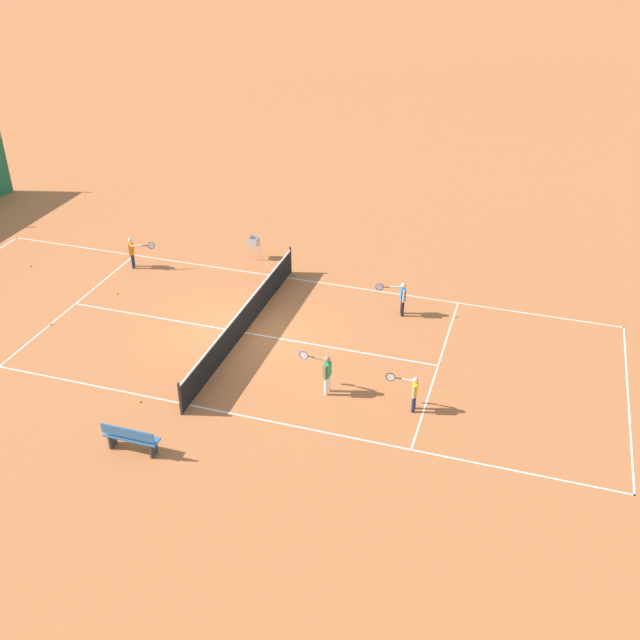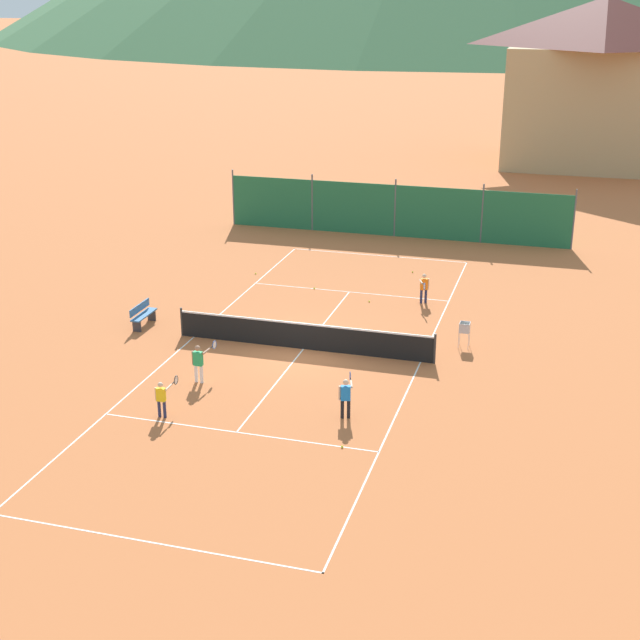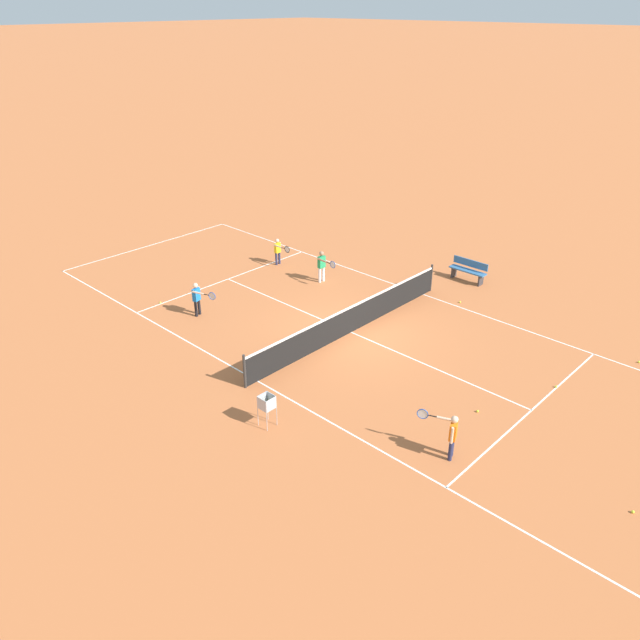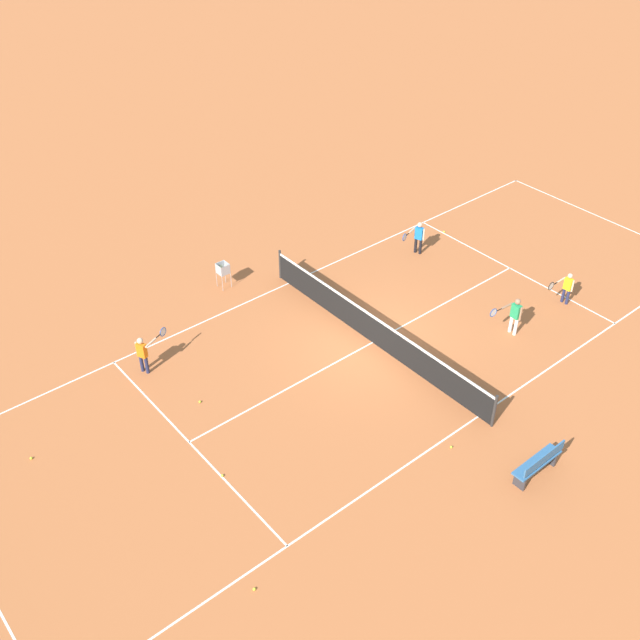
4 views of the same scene
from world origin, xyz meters
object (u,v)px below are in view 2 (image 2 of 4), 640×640
at_px(courtside_bench, 143,314).
at_px(alpine_chalet, 600,80).
at_px(tennis_ball_by_net_left, 314,288).
at_px(tennis_ball_mid_court, 256,273).
at_px(ball_hopper, 465,329).
at_px(player_far_service, 162,396).
at_px(tennis_ball_far_corner, 202,322).
at_px(player_near_baseline, 346,395).
at_px(tennis_ball_alley_right, 342,447).
at_px(tennis_ball_service_box, 369,301).
at_px(player_far_baseline, 199,361).
at_px(player_near_service, 424,286).
at_px(tennis_net, 303,336).
at_px(tennis_ball_near_corner, 413,272).

relative_size(courtside_bench, alpine_chalet, 0.12).
bearing_deg(tennis_ball_by_net_left, courtside_bench, -129.52).
xyz_separation_m(tennis_ball_mid_court, tennis_ball_by_net_left, (3.03, -1.22, 0.00)).
bearing_deg(ball_hopper, tennis_ball_by_net_left, 145.85).
bearing_deg(player_far_service, alpine_chalet, 75.03).
bearing_deg(alpine_chalet, tennis_ball_far_corner, -110.61).
distance_m(player_near_baseline, tennis_ball_alley_right, 1.98).
relative_size(player_far_service, tennis_ball_far_corner, 16.80).
distance_m(player_far_service, tennis_ball_service_box, 11.99).
xyz_separation_m(tennis_ball_mid_court, courtside_bench, (-1.82, -7.09, 0.42)).
distance_m(player_far_baseline, tennis_ball_far_corner, 5.38).
bearing_deg(tennis_ball_by_net_left, player_far_service, -94.19).
distance_m(tennis_ball_mid_court, tennis_ball_far_corner, 6.20).
bearing_deg(player_near_service, tennis_ball_far_corner, -149.61).
height_order(player_far_baseline, tennis_ball_service_box, player_far_baseline).
height_order(tennis_net, ball_hopper, tennis_net).
height_order(tennis_ball_alley_right, courtside_bench, courtside_bench).
relative_size(tennis_net, tennis_ball_by_net_left, 139.09).
height_order(tennis_ball_alley_right, ball_hopper, ball_hopper).
bearing_deg(tennis_ball_mid_court, player_far_service, -81.20).
distance_m(player_near_service, tennis_ball_near_corner, 4.11).
distance_m(tennis_ball_by_net_left, ball_hopper, 8.25).
xyz_separation_m(player_far_service, player_near_baseline, (5.12, 1.43, 0.06)).
height_order(tennis_ball_near_corner, tennis_ball_far_corner, same).
bearing_deg(player_far_service, tennis_ball_alley_right, -4.04).
bearing_deg(tennis_ball_far_corner, tennis_ball_alley_right, -46.31).
xyz_separation_m(player_near_service, tennis_ball_mid_court, (-7.69, 1.76, -0.67)).
bearing_deg(player_far_baseline, player_near_service, 59.50).
bearing_deg(tennis_ball_by_net_left, tennis_ball_far_corner, -120.30).
relative_size(player_far_baseline, tennis_ball_service_box, 19.04).
bearing_deg(alpine_chalet, tennis_ball_by_net_left, -108.95).
bearing_deg(ball_hopper, tennis_ball_near_corner, 112.48).
xyz_separation_m(tennis_ball_alley_right, tennis_ball_service_box, (-2.01, 11.84, 0.00)).
relative_size(tennis_net, tennis_ball_service_box, 139.09).
bearing_deg(player_near_baseline, tennis_net, 120.35).
bearing_deg(courtside_bench, tennis_ball_alley_right, -36.40).
height_order(player_near_service, tennis_ball_mid_court, player_near_service).
xyz_separation_m(player_far_baseline, ball_hopper, (7.66, 5.29, -0.08)).
bearing_deg(player_near_service, courtside_bench, -150.71).
bearing_deg(tennis_ball_near_corner, tennis_ball_far_corner, -127.64).
relative_size(tennis_ball_service_box, tennis_ball_by_net_left, 1.00).
height_order(player_near_service, tennis_ball_alley_right, player_near_service).
bearing_deg(player_near_baseline, player_near_service, 87.51).
xyz_separation_m(player_near_service, player_near_baseline, (-0.46, -10.47, 0.01)).
relative_size(player_near_service, player_far_baseline, 0.96).
bearing_deg(tennis_ball_service_box, tennis_ball_mid_court, 158.48).
distance_m(player_far_service, ball_hopper, 10.99).
bearing_deg(tennis_ball_alley_right, tennis_ball_by_net_left, 109.66).
xyz_separation_m(player_far_baseline, tennis_ball_service_box, (3.42, 8.92, -0.70)).
height_order(tennis_ball_service_box, tennis_ball_far_corner, same).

